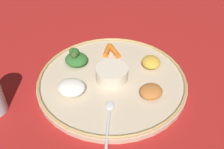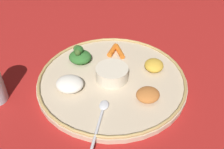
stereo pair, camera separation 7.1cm
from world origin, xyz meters
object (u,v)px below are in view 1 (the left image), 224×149
Objects in this scene: spoon at (108,120)px; greens_pile at (76,58)px; carrot_near_spoon at (113,50)px; carrot_outer at (108,49)px; center_bowl at (112,73)px.

spoon is 0.24m from greens_pile.
carrot_near_spoon is (-0.11, 0.07, -0.01)m from greens_pile.
greens_pile is at bearing -26.62° from carrot_outer.
center_bowl is at bearing 27.31° from carrot_near_spoon.
spoon is 2.38× the size of carrot_outer.
spoon is at bearing 52.98° from greens_pile.
center_bowl is 0.13m from greens_pile.
spoon is at bearing 26.63° from carrot_near_spoon.
center_bowl reaches higher than carrot_outer.
carrot_near_spoon is (-0.12, -0.06, -0.01)m from center_bowl.
spoon is 0.29m from carrot_near_spoon.
carrot_near_spoon and carrot_outer have the same top height.
greens_pile is at bearing -127.02° from spoon.
spoon is (0.14, 0.07, -0.02)m from center_bowl.
greens_pile is (-0.01, -0.13, 0.00)m from center_bowl.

